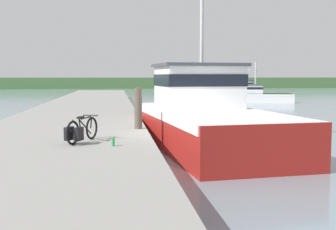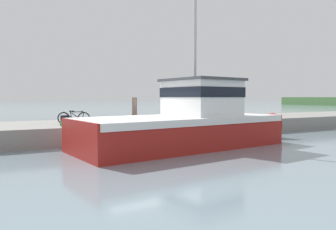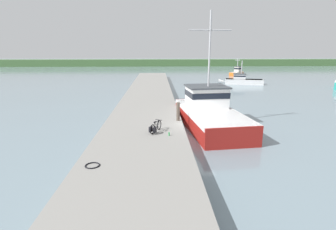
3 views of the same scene
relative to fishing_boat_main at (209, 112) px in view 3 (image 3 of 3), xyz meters
name	(u,v)px [view 3 (image 3 of 3)]	position (x,y,z in m)	size (l,w,h in m)	color
ground_plane	(197,135)	(-1.27, -2.45, -1.13)	(320.00, 320.00, 0.00)	gray
dock_pier	(143,130)	(-5.09, -2.45, -0.68)	(5.59, 80.00, 0.89)	gray
far_shoreline	(247,63)	(28.73, 75.80, 0.04)	(180.00, 5.00, 2.34)	#426638
fishing_boat_main	(209,112)	(0.00, 0.00, 0.00)	(4.83, 11.50, 8.81)	maroon
boat_blue_far	(237,72)	(14.53, 40.62, -0.37)	(4.26, 4.13, 3.95)	orange
boat_white_moored	(242,80)	(10.69, 25.04, -0.43)	(7.65, 3.25, 4.07)	silver
bicycle_touring	(155,128)	(-4.26, -4.42, 0.08)	(0.83, 1.51, 0.69)	black
mooring_post	(178,111)	(-2.57, -1.63, 0.44)	(0.26, 0.26, 1.36)	#51473D
hose_coil	(92,165)	(-7.04, -9.18, -0.21)	(0.66, 0.66, 0.05)	black
water_bottle_by_bike	(169,134)	(-3.39, -5.07, -0.14)	(0.08, 0.08, 0.21)	green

